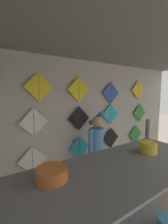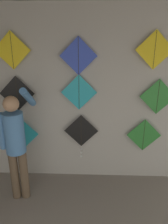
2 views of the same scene
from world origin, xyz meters
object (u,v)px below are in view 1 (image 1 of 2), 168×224
Objects in this scene: kite_3 at (136,134)px; kite_4 at (34,122)px; kite_6 at (111,114)px; kite_2 at (111,139)px; shopkeeper at (96,147)px; kite_5 at (79,118)px; kite_11 at (138,90)px; kite_7 at (140,113)px; kite_10 at (111,93)px; kite_0 at (33,160)px; kite_9 at (79,90)px; kite_8 at (39,87)px; kite_1 at (80,148)px.

kite_3 is 3.09m from kite_4.
kite_3 is at bearing 0.00° from kite_6.
kite_3 is (1.02, 0.00, -0.02)m from kite_2.
kite_5 is (-0.09, 0.52, 0.53)m from shopkeeper.
kite_3 is 1.00× the size of kite_11.
kite_10 is (-1.20, 0.00, 0.60)m from kite_7.
kite_2 is 1.23m from kite_10.
kite_10 is at bearing 180.00° from kite_6.
kite_3 is 1.00× the size of kite_5.
kite_5 is (1.06, 0.00, 0.72)m from kite_0.
kite_9 reaches higher than kite_7.
kite_11 is (3.10, 0.00, 1.37)m from kite_0.
kite_9 reaches higher than kite_3.
kite_7 is 1.35m from kite_10.
kite_0 is at bearing 180.00° from kite_4.
kite_7 is 1.00× the size of kite_10.
kite_5 is at bearing 0.00° from kite_4.
kite_8 is (-0.88, 0.00, 0.68)m from kite_5.
kite_7 is at bearing 0.00° from kite_6.
kite_6 is (-0.03, 0.00, 0.68)m from kite_2.
kite_10 is (2.01, 0.00, 1.29)m from kite_0.
kite_2 is at bearing -0.06° from kite_5.
kite_8 is at bearing 0.00° from kite_4.
kite_4 is 1.00× the size of kite_5.
kite_1 is at bearing 0.00° from kite_8.
kite_8 is (0.12, 0.00, 0.67)m from kite_4.
kite_7 reaches higher than kite_1.
kite_6 is 1.00× the size of kite_10.
kite_0 is 3.29m from kite_7.
shopkeeper is 1.27m from kite_0.
kite_6 reaches higher than kite_4.
kite_10 is at bearing 24.20° from shopkeeper.
kite_4 is (0.06, 0.00, 0.73)m from kite_0.
kite_6 is (0.96, 0.00, 0.03)m from kite_5.
kite_9 is 1.00× the size of kite_11.
kite_1 is 1.00× the size of kite_10.
kite_7 is (2.16, 0.00, -0.03)m from kite_5.
kite_1 is at bearing 180.00° from kite_11.
kite_5 is 0.64m from kite_9.
shopkeeper is 3.10× the size of kite_1.
kite_10 is (0.96, 0.00, 0.57)m from kite_5.
kite_10 is (-0.00, 0.00, 0.54)m from kite_6.
kite_9 is (-0.01, 0.00, 0.64)m from kite_5.
kite_1 is 0.69m from kite_5.
kite_3 is 1.00× the size of kite_7.
kite_4 reaches higher than kite_3.
kite_5 is 1.00× the size of kite_8.
kite_6 is at bearing 180.00° from kite_7.
kite_3 is at bearing 0.06° from kite_2.
kite_11 is (1.05, 0.00, 1.32)m from kite_2.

